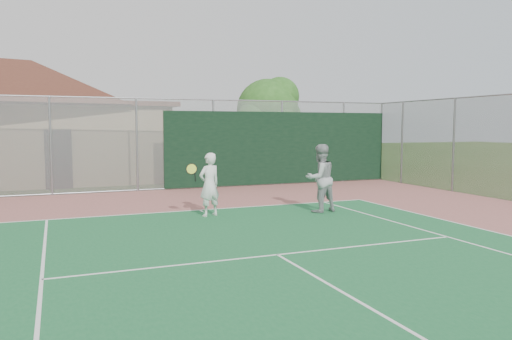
{
  "coord_description": "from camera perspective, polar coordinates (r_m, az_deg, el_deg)",
  "views": [
    {
      "loc": [
        -3.84,
        -2.05,
        2.45
      ],
      "look_at": [
        1.24,
        10.57,
        1.26
      ],
      "focal_mm": 35.0,
      "sensor_mm": 36.0,
      "label": 1
    }
  ],
  "objects": [
    {
      "name": "tree",
      "position": [
        23.19,
        1.53,
        6.62
      ],
      "size": [
        3.39,
        3.21,
        4.72
      ],
      "color": "#351E13",
      "rests_on": "ground"
    },
    {
      "name": "player_white_front",
      "position": [
        13.52,
        -5.38,
        -1.72
      ],
      "size": [
        1.12,
        0.75,
        1.72
      ],
      "rotation": [
        0.0,
        0.0,
        3.47
      ],
      "color": "white",
      "rests_on": "ground"
    },
    {
      "name": "player_grey_back",
      "position": [
        14.23,
        7.33,
        -1.02
      ],
      "size": [
        1.04,
        0.86,
        1.93
      ],
      "rotation": [
        0.0,
        0.0,
        3.29
      ],
      "color": "#9DA0A2",
      "rests_on": "ground"
    },
    {
      "name": "back_fence",
      "position": [
        19.96,
        -4.57,
        2.75
      ],
      "size": [
        20.08,
        0.11,
        3.53
      ],
      "color": "gray",
      "rests_on": "ground"
    },
    {
      "name": "side_fence_right",
      "position": [
        20.1,
        21.65,
        2.66
      ],
      "size": [
        0.08,
        9.0,
        3.5
      ],
      "color": "gray",
      "rests_on": "ground"
    },
    {
      "name": "clubhouse",
      "position": [
        25.5,
        -26.88,
        6.2
      ],
      "size": [
        14.98,
        10.24,
        6.34
      ],
      "rotation": [
        0.0,
        0.0,
        0.03
      ],
      "color": "tan",
      "rests_on": "ground"
    }
  ]
}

